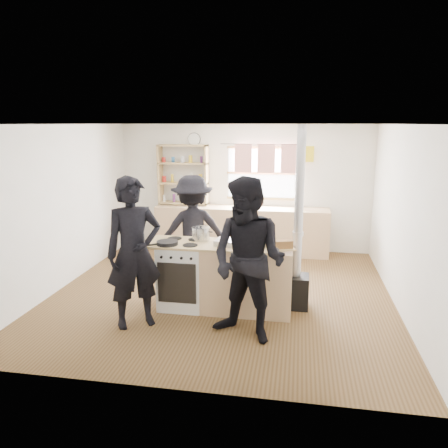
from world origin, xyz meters
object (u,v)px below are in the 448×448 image
Objects in this scene: skillet_greens at (167,243)px; roast_tray at (228,242)px; cooking_island at (225,277)px; stockpot_stove at (201,233)px; flue_heater at (297,262)px; stockpot_counter at (260,239)px; person_near_left at (134,253)px; person_far at (193,231)px; bread_board at (284,246)px; thermos at (301,201)px; person_near_right at (248,261)px.

skillet_greens is 0.81m from roast_tray.
stockpot_stove reaches higher than cooking_island.
roast_tray is 1.00m from flue_heater.
roast_tray is at bearing 9.61° from skillet_greens.
stockpot_counter is at bearing -152.48° from flue_heater.
person_far is (0.36, 1.55, -0.08)m from person_near_left.
roast_tray is 1.09× the size of bread_board.
stockpot_stove is (-1.36, -2.61, -0.04)m from thermos.
flue_heater is at bearing 3.15° from stockpot_stove.
stockpot_counter is at bearing 6.70° from skillet_greens.
flue_heater reaches higher than skillet_greens.
thermos reaches higher than skillet_greens.
skillet_greens is (-0.75, -0.17, 0.49)m from cooking_island.
cooking_island is at bearing 140.46° from person_near_right.
skillet_greens is 0.21× the size of person_near_right.
stockpot_counter is at bearing -12.20° from stockpot_stove.
cooking_island is 0.68m from stockpot_stove.
roast_tray reaches higher than cooking_island.
person_near_left reaches higher than cooking_island.
roast_tray is 0.74m from bread_board.
person_near_right is 1.99m from person_far.
person_near_left is at bearing -156.73° from stockpot_counter.
roast_tray is 0.84m from person_near_right.
stockpot_stove is at bearing 40.01° from skillet_greens.
cooking_island is 0.91m from skillet_greens.
thermos reaches higher than bread_board.
person_near_left is 1.44m from person_near_right.
person_near_right reaches higher than thermos.
person_far is at bearing 112.67° from stockpot_stove.
flue_heater is at bearing 135.85° from person_far.
person_near_left is (-1.03, -0.67, 0.48)m from cooking_island.
person_near_left is (-1.99, -0.90, 0.29)m from flue_heater.
cooking_island is at bearing -166.41° from flue_heater.
person_near_left is 1.59m from person_far.
skillet_greens is at bearing -170.39° from roast_tray.
cooking_island is 1.01m from flue_heater.
stockpot_stove is (-0.37, 0.16, 0.55)m from cooking_island.
person_near_left is at bearing -163.37° from bread_board.
person_near_left is at bearing -120.51° from thermos.
stockpot_counter is (0.84, -0.18, 0.00)m from stockpot_stove.
thermos is 0.87× the size of roast_tray.
person_near_left reaches higher than thermos.
skillet_greens is 1.11× the size of roast_tray.
skillet_greens is at bearing 26.84° from person_near_left.
cooking_island is at bearing 147.22° from roast_tray.
thermos is 1.12× the size of stockpot_counter.
person_near_right is at bearing -28.28° from skillet_greens.
person_near_right is (1.43, -0.12, 0.02)m from person_near_left.
roast_tray is at bearing -32.78° from cooking_island.
skillet_greens is 1.24m from stockpot_counter.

